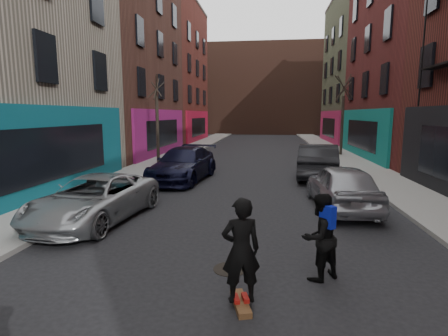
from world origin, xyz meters
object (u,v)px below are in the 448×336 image
(tree_left_far, at_px, (157,111))
(skateboard, at_px, (241,303))
(pedestrian, at_px, (320,236))
(manhole, at_px, (230,269))
(parked_right_far, at_px, (342,186))
(parked_left_end, at_px, (183,164))
(parked_left_far, at_px, (95,199))
(parked_right_end, at_px, (318,161))
(skateboarder, at_px, (241,250))
(tree_right_far, at_px, (343,109))

(tree_left_far, height_order, skateboard, tree_left_far)
(pedestrian, relative_size, manhole, 2.43)
(parked_right_far, distance_m, manhole, 6.14)
(parked_left_end, bearing_deg, parked_left_far, -93.15)
(parked_right_end, distance_m, skateboard, 12.69)
(parked_right_far, bearing_deg, skateboarder, 63.35)
(parked_left_end, bearing_deg, parked_right_far, -27.34)
(parked_right_end, relative_size, pedestrian, 3.04)
(parked_right_far, relative_size, skateboarder, 2.55)
(skateboarder, bearing_deg, pedestrian, -156.50)
(skateboard, bearing_deg, tree_right_far, 58.90)
(parked_left_end, bearing_deg, skateboarder, -65.55)
(parked_left_far, distance_m, parked_left_end, 6.75)
(manhole, bearing_deg, parked_right_end, 73.62)
(tree_right_far, bearing_deg, tree_left_far, -154.18)
(tree_left_far, relative_size, skateboard, 8.12)
(skateboarder, bearing_deg, tree_left_far, -83.79)
(tree_right_far, xyz_separation_m, parked_left_far, (-10.59, -17.75, -2.85))
(parked_left_end, xyz_separation_m, parked_right_end, (6.52, 1.51, 0.06))
(parked_left_far, relative_size, parked_right_far, 1.09)
(skateboarder, bearing_deg, manhole, -92.67)
(parked_left_far, height_order, skateboard, parked_left_far)
(parked_left_far, height_order, parked_right_far, parked_right_far)
(tree_right_far, height_order, manhole, tree_right_far)
(parked_right_far, xyz_separation_m, parked_right_end, (0.00, 5.79, 0.08))
(parked_left_far, height_order, parked_left_end, parked_left_end)
(tree_right_far, distance_m, parked_right_end, 10.39)
(parked_left_end, height_order, manhole, parked_left_end)
(pedestrian, bearing_deg, manhole, -43.48)
(tree_left_far, height_order, parked_right_end, tree_left_far)
(tree_left_far, xyz_separation_m, tree_right_far, (12.40, 6.00, 0.15))
(parked_left_far, bearing_deg, parked_right_far, 23.50)
(parked_left_end, bearing_deg, manhole, -64.83)
(parked_left_far, bearing_deg, tree_left_far, 104.86)
(parked_right_end, bearing_deg, tree_right_far, -99.67)
(tree_right_far, relative_size, parked_right_end, 1.32)
(tree_left_far, bearing_deg, manhole, -66.99)
(tree_right_far, distance_m, skateboard, 22.95)
(parked_left_far, bearing_deg, parked_right_end, 53.20)
(pedestrian, bearing_deg, parked_left_end, -99.62)
(tree_right_far, height_order, skateboarder, tree_right_far)
(parked_left_far, xyz_separation_m, parked_left_end, (1.07, 6.66, 0.11))
(parked_left_far, distance_m, skateboarder, 6.27)
(skateboard, bearing_deg, parked_right_end, 60.74)
(skateboarder, bearing_deg, parked_left_far, -57.61)
(parked_left_far, distance_m, manhole, 5.23)
(pedestrian, xyz_separation_m, manhole, (-1.74, 0.19, -0.85))
(parked_left_far, height_order, skateboarder, skateboarder)
(parked_left_end, xyz_separation_m, skateboard, (3.62, -10.82, -0.74))
(manhole, bearing_deg, tree_left_far, 113.01)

